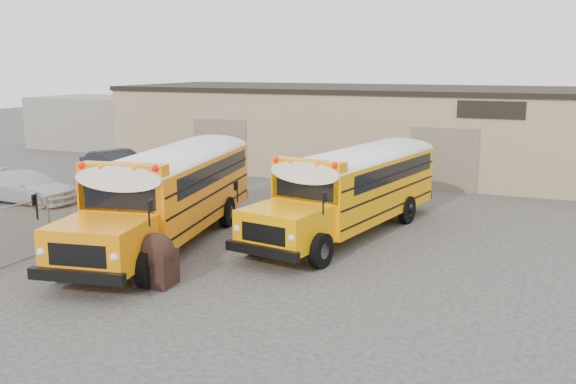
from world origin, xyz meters
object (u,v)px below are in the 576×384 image
at_px(school_bus_right, 419,161).
at_px(car_dark, 118,167).
at_px(school_bus_left, 230,159).
at_px(car_white, 28,187).
at_px(tarp_bundle, 156,259).

relative_size(school_bus_right, car_dark, 2.14).
xyz_separation_m(school_bus_left, car_white, (-8.01, -3.67, -1.18)).
distance_m(tarp_bundle, car_dark, 16.13).
bearing_deg(car_dark, car_white, -164.90).
xyz_separation_m(school_bus_left, tarp_bundle, (3.30, -10.50, -1.10)).
xyz_separation_m(school_bus_right, car_white, (-15.63, -6.95, -1.07)).
bearing_deg(tarp_bundle, school_bus_right, 72.60).
height_order(tarp_bundle, car_dark, car_dark).
bearing_deg(car_white, school_bus_right, -65.61).
height_order(school_bus_left, car_dark, school_bus_left).
relative_size(tarp_bundle, car_dark, 0.29).
bearing_deg(tarp_bundle, school_bus_left, 107.44).
xyz_separation_m(car_white, car_dark, (0.71, 5.32, 0.14)).
bearing_deg(car_dark, school_bus_left, -80.00).
relative_size(tarp_bundle, car_white, 0.31).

